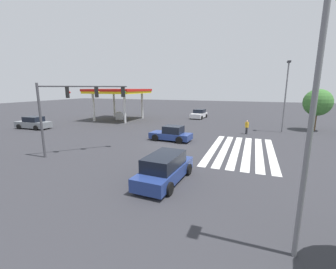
{
  "coord_description": "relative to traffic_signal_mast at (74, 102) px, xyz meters",
  "views": [
    {
      "loc": [
        -19.84,
        -7.53,
        5.35
      ],
      "look_at": [
        0.0,
        0.0,
        0.91
      ],
      "focal_mm": 24.0,
      "sensor_mm": 36.0,
      "label": 1
    }
  ],
  "objects": [
    {
      "name": "gas_station_canopy",
      "position": [
        18.43,
        7.9,
        0.32
      ],
      "size": [
        8.44,
        8.44,
        5.14
      ],
      "color": "yellow",
      "rests_on": "ground_plane"
    },
    {
      "name": "crosswalk_markings",
      "position": [
        5.75,
        -12.58,
        -4.27
      ],
      "size": [
        10.69,
        5.35,
        0.01
      ],
      "rotation": [
        0.0,
        0.0,
        1.57
      ],
      "color": "silver",
      "rests_on": "ground_plane"
    },
    {
      "name": "car_2",
      "position": [
        7.11,
        -5.61,
        -3.58
      ],
      "size": [
        2.27,
        4.36,
        1.54
      ],
      "rotation": [
        0.0,
        0.0,
        1.5
      ],
      "color": "navy",
      "rests_on": "ground_plane"
    },
    {
      "name": "street_light_pole_b",
      "position": [
        16.11,
        -16.75,
        0.72
      ],
      "size": [
        0.8,
        0.36,
        8.39
      ],
      "color": "slate",
      "rests_on": "ground_plane"
    },
    {
      "name": "traffic_signal_mast",
      "position": [
        0.0,
        0.0,
        0.0
      ],
      "size": [
        4.87,
        4.87,
        5.7
      ],
      "rotation": [
        0.0,
        0.0,
        -0.79
      ],
      "color": "#47474C",
      "rests_on": "ground_plane"
    },
    {
      "name": "car_0",
      "position": [
        25.29,
        -4.27,
        -3.56
      ],
      "size": [
        4.65,
        2.45,
        1.56
      ],
      "rotation": [
        0.0,
        0.0,
        3.07
      ],
      "color": "silver",
      "rests_on": "ground_plane"
    },
    {
      "name": "car_3",
      "position": [
        7.09,
        13.88,
        -3.53
      ],
      "size": [
        2.23,
        4.76,
        1.61
      ],
      "rotation": [
        0.0,
        0.0,
        1.62
      ],
      "color": "gray",
      "rests_on": "ground_plane"
    },
    {
      "name": "ground_plane",
      "position": [
        5.75,
        -5.75,
        -4.27
      ],
      "size": [
        149.66,
        149.66,
        0.0
      ],
      "primitive_type": "plane",
      "color": "#333338"
    },
    {
      "name": "tree_corner_c",
      "position": [
        18.78,
        -20.72,
        -0.73
      ],
      "size": [
        3.32,
        3.32,
        5.21
      ],
      "color": "brown",
      "rests_on": "ground_plane"
    },
    {
      "name": "pedestrian",
      "position": [
        13.36,
        -12.73,
        -3.37
      ],
      "size": [
        0.41,
        0.41,
        1.62
      ],
      "rotation": [
        0.0,
        0.0,
        2.4
      ],
      "color": "#38383D",
      "rests_on": "ground_plane"
    },
    {
      "name": "car_1",
      "position": [
        -2.71,
        -8.77,
        -3.48
      ],
      "size": [
        4.96,
        2.26,
        1.65
      ],
      "rotation": [
        0.0,
        0.0,
        -0.05
      ],
      "color": "navy",
      "rests_on": "ground_plane"
    },
    {
      "name": "street_light_pole_a",
      "position": [
        -6.71,
        -14.86,
        1.06
      ],
      "size": [
        0.8,
        0.36,
        9.03
      ],
      "color": "slate",
      "rests_on": "ground_plane"
    }
  ]
}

